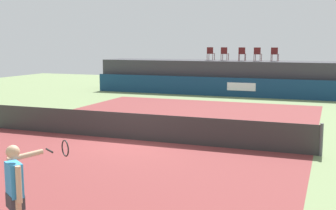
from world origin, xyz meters
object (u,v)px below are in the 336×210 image
(spectator_chair_far_left, at_px, (211,53))
(spectator_chair_right, at_px, (258,54))
(net_post_far, at_px, (321,140))
(tennis_player, at_px, (17,193))
(spectator_chair_far_right, at_px, (275,54))
(spectator_chair_left, at_px, (225,53))
(tennis_ball, at_px, (76,115))
(spectator_chair_center, at_px, (242,53))

(spectator_chair_far_left, relative_size, spectator_chair_right, 1.00)
(net_post_far, relative_size, tennis_player, 0.56)
(spectator_chair_far_right, relative_size, tennis_player, 0.50)
(spectator_chair_left, bearing_deg, tennis_ball, -109.66)
(spectator_chair_far_left, distance_m, spectator_chair_center, 2.24)
(spectator_chair_left, relative_size, tennis_ball, 13.06)
(spectator_chair_far_right, xyz_separation_m, tennis_ball, (-7.50, -11.77, -2.66))
(spectator_chair_center, bearing_deg, net_post_far, -70.28)
(spectator_chair_left, xyz_separation_m, spectator_chair_center, (1.20, -0.04, 0.00))
(spectator_chair_center, distance_m, tennis_player, 23.44)
(spectator_chair_left, distance_m, tennis_player, 23.56)
(spectator_chair_left, relative_size, spectator_chair_right, 1.00)
(tennis_player, bearing_deg, spectator_chair_right, 89.82)
(spectator_chair_far_left, relative_size, spectator_chair_left, 1.00)
(spectator_chair_left, distance_m, tennis_ball, 12.75)
(spectator_chair_right, distance_m, tennis_player, 23.29)
(spectator_chair_center, xyz_separation_m, tennis_player, (0.97, -23.36, -1.73))
(spectator_chair_center, relative_size, tennis_player, 0.50)
(spectator_chair_far_right, bearing_deg, spectator_chair_center, -178.10)
(spectator_chair_right, relative_size, tennis_ball, 13.06)
(spectator_chair_right, bearing_deg, net_post_far, -73.69)
(spectator_chair_center, height_order, tennis_player, spectator_chair_center)
(spectator_chair_right, bearing_deg, spectator_chair_far_left, 173.34)
(tennis_player, bearing_deg, tennis_ball, 118.61)
(spectator_chair_left, bearing_deg, spectator_chair_far_left, 168.46)
(spectator_chair_left, height_order, tennis_player, spectator_chair_left)
(net_post_far, height_order, tennis_player, tennis_player)
(spectator_chair_right, bearing_deg, spectator_chair_left, 175.62)
(spectator_chair_center, bearing_deg, tennis_player, -87.63)
(tennis_ball, bearing_deg, net_post_far, -18.13)
(spectator_chair_left, bearing_deg, tennis_player, -84.71)
(spectator_chair_far_left, height_order, tennis_player, spectator_chair_far_left)
(tennis_ball, bearing_deg, spectator_chair_left, 70.34)
(spectator_chair_right, height_order, tennis_player, spectator_chair_right)
(net_post_far, relative_size, tennis_ball, 14.71)
(spectator_chair_left, xyz_separation_m, net_post_far, (6.67, -15.29, -2.19))
(spectator_chair_far_right, bearing_deg, spectator_chair_left, -179.49)
(tennis_player, bearing_deg, spectator_chair_far_left, 97.70)
(tennis_player, bearing_deg, net_post_far, 60.96)
(spectator_chair_left, bearing_deg, net_post_far, -66.45)
(spectator_chair_center, height_order, spectator_chair_far_right, same)
(tennis_player, xyz_separation_m, tennis_ball, (-6.36, 11.66, -0.92))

